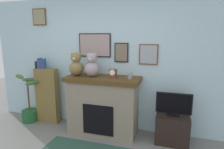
% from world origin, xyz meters
% --- Properties ---
extents(back_wall, '(5.20, 0.15, 2.60)m').
position_xyz_m(back_wall, '(-0.00, 2.00, 1.30)').
color(back_wall, silver).
rests_on(back_wall, ground_plane).
extents(fireplace, '(1.40, 0.62, 1.10)m').
position_xyz_m(fireplace, '(0.03, 1.66, 0.56)').
color(fireplace, gray).
rests_on(fireplace, ground_plane).
extents(bookshelf, '(0.50, 0.16, 1.40)m').
position_xyz_m(bookshelf, '(-1.28, 1.74, 0.62)').
color(bookshelf, brown).
rests_on(bookshelf, ground_plane).
extents(potted_plant, '(0.56, 0.52, 1.07)m').
position_xyz_m(potted_plant, '(-1.68, 1.64, 0.33)').
color(potted_plant, '#1E592D').
rests_on(potted_plant, ground_plane).
extents(tv_stand, '(0.56, 0.40, 0.50)m').
position_xyz_m(tv_stand, '(1.32, 1.64, 0.25)').
color(tv_stand, black).
rests_on(tv_stand, ground_plane).
extents(television, '(0.60, 0.14, 0.40)m').
position_xyz_m(television, '(1.32, 1.64, 0.70)').
color(television, black).
rests_on(television, tv_stand).
extents(candle_jar, '(0.09, 0.09, 0.10)m').
position_xyz_m(candle_jar, '(0.55, 1.64, 1.15)').
color(candle_jar, gray).
rests_on(candle_jar, fireplace).
extents(mantel_clock, '(0.13, 0.10, 0.16)m').
position_xyz_m(mantel_clock, '(0.23, 1.64, 1.18)').
color(mantel_clock, brown).
rests_on(mantel_clock, fireplace).
extents(teddy_bear_brown, '(0.28, 0.28, 0.44)m').
position_xyz_m(teddy_bear_brown, '(-0.51, 1.64, 1.30)').
color(teddy_bear_brown, olive).
rests_on(teddy_bear_brown, fireplace).
extents(teddy_bear_grey, '(0.28, 0.28, 0.45)m').
position_xyz_m(teddy_bear_grey, '(-0.18, 1.64, 1.30)').
color(teddy_bear_grey, '#9E8F95').
rests_on(teddy_bear_grey, fireplace).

